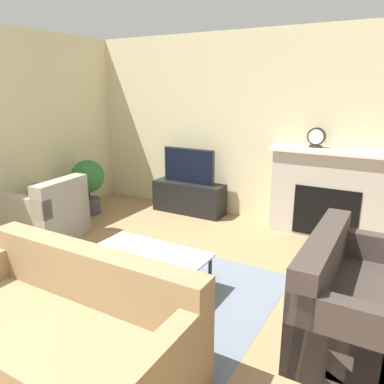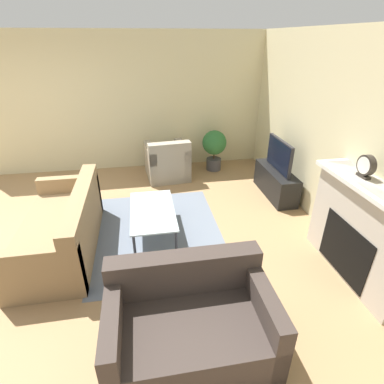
{
  "view_description": "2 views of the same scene",
  "coord_description": "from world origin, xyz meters",
  "px_view_note": "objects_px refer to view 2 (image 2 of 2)",
  "views": [
    {
      "loc": [
        2.03,
        -0.72,
        1.94
      ],
      "look_at": [
        0.16,
        2.55,
        0.87
      ],
      "focal_mm": 35.0,
      "sensor_mm": 36.0,
      "label": 1
    },
    {
      "loc": [
        3.68,
        1.87,
        2.56
      ],
      "look_at": [
        0.1,
        2.49,
        0.67
      ],
      "focal_mm": 28.0,
      "sensor_mm": 36.0,
      "label": 2
    }
  ],
  "objects_px": {
    "potted_plant": "(214,146)",
    "coffee_table": "(153,212)",
    "couch_loveseat": "(190,324)",
    "mantel_clock": "(366,166)",
    "couch_sectional": "(63,230)",
    "armchair_by_window": "(167,163)",
    "tv": "(279,155)"
  },
  "relations": [
    {
      "from": "potted_plant",
      "to": "coffee_table",
      "type": "bearing_deg",
      "value": -33.05
    },
    {
      "from": "couch_loveseat",
      "to": "mantel_clock",
      "type": "bearing_deg",
      "value": 22.35
    },
    {
      "from": "couch_sectional",
      "to": "coffee_table",
      "type": "relative_size",
      "value": 1.66
    },
    {
      "from": "couch_sectional",
      "to": "armchair_by_window",
      "type": "relative_size",
      "value": 2.02
    },
    {
      "from": "couch_loveseat",
      "to": "armchair_by_window",
      "type": "relative_size",
      "value": 1.49
    },
    {
      "from": "potted_plant",
      "to": "mantel_clock",
      "type": "relative_size",
      "value": 3.3
    },
    {
      "from": "couch_sectional",
      "to": "couch_loveseat",
      "type": "xyz_separation_m",
      "value": [
        1.72,
        1.42,
        0.0
      ]
    },
    {
      "from": "armchair_by_window",
      "to": "potted_plant",
      "type": "height_order",
      "value": "potted_plant"
    },
    {
      "from": "couch_sectional",
      "to": "coffee_table",
      "type": "distance_m",
      "value": 1.2
    },
    {
      "from": "coffee_table",
      "to": "mantel_clock",
      "type": "height_order",
      "value": "mantel_clock"
    },
    {
      "from": "tv",
      "to": "coffee_table",
      "type": "height_order",
      "value": "tv"
    },
    {
      "from": "armchair_by_window",
      "to": "potted_plant",
      "type": "relative_size",
      "value": 1.12
    },
    {
      "from": "couch_loveseat",
      "to": "armchair_by_window",
      "type": "bearing_deg",
      "value": 87.44
    },
    {
      "from": "couch_loveseat",
      "to": "potted_plant",
      "type": "distance_m",
      "value": 4.22
    },
    {
      "from": "tv",
      "to": "potted_plant",
      "type": "bearing_deg",
      "value": -148.52
    },
    {
      "from": "couch_sectional",
      "to": "armchair_by_window",
      "type": "xyz_separation_m",
      "value": [
        -2.1,
        1.59,
        0.01
      ]
    },
    {
      "from": "couch_sectional",
      "to": "potted_plant",
      "type": "relative_size",
      "value": 2.26
    },
    {
      "from": "armchair_by_window",
      "to": "mantel_clock",
      "type": "xyz_separation_m",
      "value": [
        2.96,
        1.92,
        1.01
      ]
    },
    {
      "from": "coffee_table",
      "to": "tv",
      "type": "bearing_deg",
      "value": 110.72
    },
    {
      "from": "armchair_by_window",
      "to": "couch_sectional",
      "type": "bearing_deg",
      "value": 47.5
    },
    {
      "from": "couch_sectional",
      "to": "couch_loveseat",
      "type": "distance_m",
      "value": 2.23
    },
    {
      "from": "couch_sectional",
      "to": "couch_loveseat",
      "type": "relative_size",
      "value": 1.36
    },
    {
      "from": "tv",
      "to": "mantel_clock",
      "type": "relative_size",
      "value": 3.33
    },
    {
      "from": "potted_plant",
      "to": "tv",
      "type": "bearing_deg",
      "value": 31.48
    },
    {
      "from": "coffee_table",
      "to": "potted_plant",
      "type": "bearing_deg",
      "value": 146.95
    },
    {
      "from": "couch_sectional",
      "to": "armchair_by_window",
      "type": "bearing_deg",
      "value": 142.91
    },
    {
      "from": "armchair_by_window",
      "to": "potted_plant",
      "type": "xyz_separation_m",
      "value": [
        -0.22,
        1.02,
        0.23
      ]
    },
    {
      "from": "tv",
      "to": "mantel_clock",
      "type": "xyz_separation_m",
      "value": [
        1.85,
        0.09,
        0.55
      ]
    },
    {
      "from": "tv",
      "to": "couch_sectional",
      "type": "relative_size",
      "value": 0.45
    },
    {
      "from": "coffee_table",
      "to": "couch_loveseat",
      "type": "bearing_deg",
      "value": 6.88
    },
    {
      "from": "couch_sectional",
      "to": "potted_plant",
      "type": "bearing_deg",
      "value": 131.72
    },
    {
      "from": "coffee_table",
      "to": "couch_sectional",
      "type": "bearing_deg",
      "value": -82.93
    }
  ]
}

